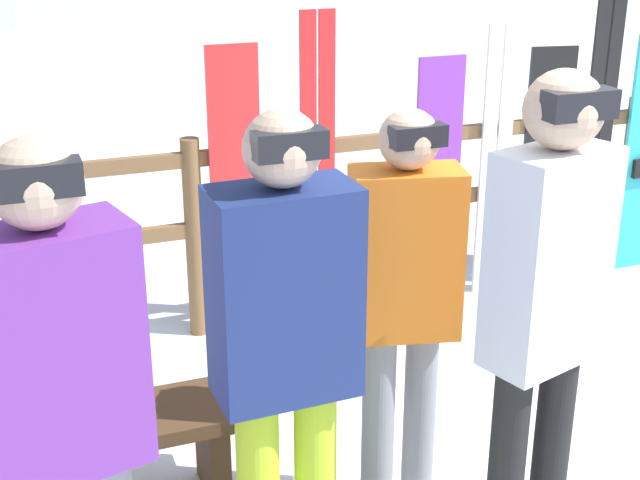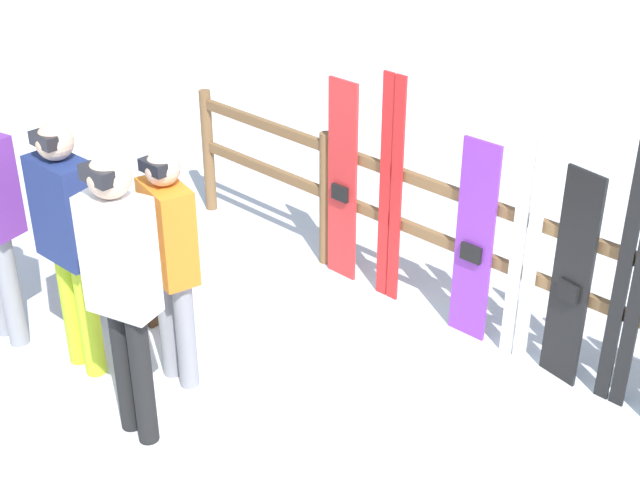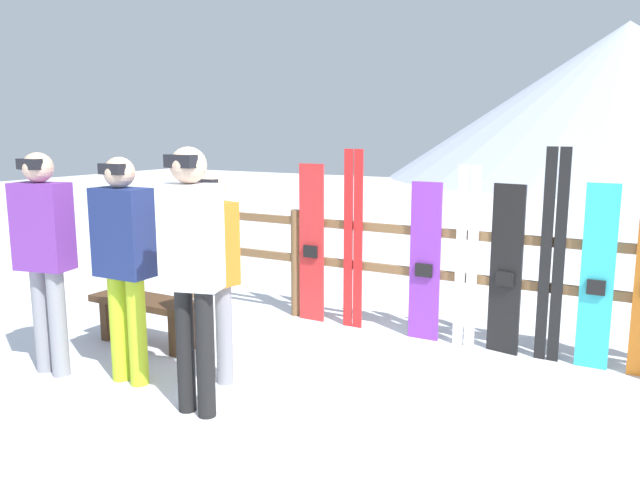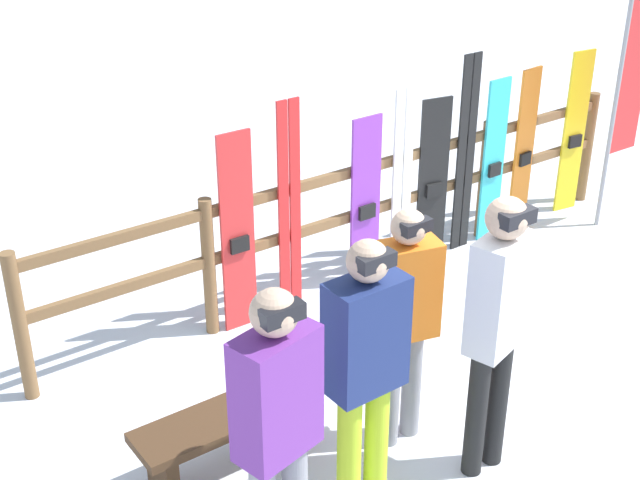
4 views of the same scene
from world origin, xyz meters
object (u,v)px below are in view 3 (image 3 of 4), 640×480
(ski_pair_red, at_px, (353,240))
(snowboard_black_stripe, at_px, (506,270))
(snowboard_red, at_px, (312,244))
(snowboard_cyan, at_px, (597,278))
(person_orange, at_px, (213,262))
(snowboard_purple, at_px, (425,262))
(ski_pair_black, at_px, (552,256))
(person_white, at_px, (192,258))
(ski_pair_white, at_px, (467,257))
(person_purple, at_px, (44,247))
(bench, at_px, (147,311))
(person_navy, at_px, (124,254))

(ski_pair_red, distance_m, snowboard_black_stripe, 1.47)
(snowboard_red, relative_size, ski_pair_red, 0.91)
(ski_pair_red, bearing_deg, snowboard_cyan, -0.09)
(person_orange, relative_size, snowboard_purple, 1.10)
(person_orange, relative_size, ski_pair_red, 0.93)
(snowboard_black_stripe, bearing_deg, ski_pair_black, 0.53)
(snowboard_red, bearing_deg, snowboard_black_stripe, -0.00)
(person_white, xyz_separation_m, snowboard_purple, (0.81, 2.23, -0.36))
(person_orange, distance_m, ski_pair_white, 2.25)
(snowboard_black_stripe, height_order, snowboard_cyan, snowboard_cyan)
(person_orange, distance_m, snowboard_black_stripe, 2.49)
(person_orange, distance_m, snowboard_purple, 2.03)
(person_purple, height_order, ski_pair_red, person_purple)
(bench, relative_size, person_purple, 0.63)
(snowboard_red, relative_size, snowboard_black_stripe, 1.08)
(ski_pair_red, height_order, snowboard_cyan, ski_pair_red)
(ski_pair_black, bearing_deg, ski_pair_red, 180.00)
(person_purple, distance_m, ski_pair_white, 3.50)
(ski_pair_white, bearing_deg, bench, -151.29)
(person_purple, xyz_separation_m, person_navy, (0.67, 0.18, -0.02))
(person_orange, bearing_deg, person_navy, -148.94)
(bench, bearing_deg, snowboard_red, 56.02)
(bench, height_order, ski_pair_white, ski_pair_white)
(person_orange, relative_size, ski_pair_black, 0.90)
(person_purple, xyz_separation_m, ski_pair_black, (3.39, 2.24, -0.13))
(ski_pair_white, height_order, snowboard_black_stripe, ski_pair_white)
(person_purple, distance_m, snowboard_black_stripe, 3.77)
(person_navy, xyz_separation_m, person_orange, (0.57, 0.34, -0.06))
(snowboard_purple, relative_size, ski_pair_black, 0.82)
(snowboard_purple, height_order, snowboard_cyan, snowboard_cyan)
(person_white, height_order, snowboard_black_stripe, person_white)
(snowboard_purple, bearing_deg, ski_pair_red, 179.73)
(person_orange, bearing_deg, snowboard_red, 94.85)
(person_purple, xyz_separation_m, ski_pair_white, (2.67, 2.24, -0.22))
(bench, height_order, snowboard_purple, snowboard_purple)
(snowboard_cyan, bearing_deg, ski_pair_red, 179.91)
(ski_pair_red, bearing_deg, ski_pair_black, 0.00)
(snowboard_black_stripe, bearing_deg, ski_pair_red, 179.87)
(bench, height_order, person_navy, person_navy)
(snowboard_cyan, bearing_deg, snowboard_red, 180.00)
(ski_pair_red, bearing_deg, snowboard_purple, -0.27)
(ski_pair_red, xyz_separation_m, ski_pair_black, (1.83, 0.00, 0.02))
(person_navy, relative_size, person_orange, 1.07)
(person_purple, distance_m, snowboard_cyan, 4.36)
(person_navy, distance_m, person_white, 0.83)
(snowboard_black_stripe, bearing_deg, snowboard_purple, -180.00)
(person_navy, distance_m, ski_pair_black, 3.41)
(person_navy, xyz_separation_m, ski_pair_black, (2.71, 2.07, -0.11))
(person_navy, relative_size, person_white, 0.95)
(snowboard_red, bearing_deg, person_navy, -101.47)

